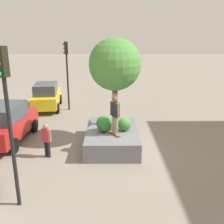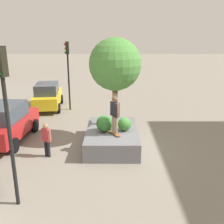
# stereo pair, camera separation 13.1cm
# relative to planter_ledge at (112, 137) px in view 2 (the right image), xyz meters

# --- Properties ---
(ground_plane) EXTENTS (120.00, 120.00, 0.00)m
(ground_plane) POSITION_rel_planter_ledge_xyz_m (-0.26, -0.12, -0.42)
(ground_plane) COLOR gray
(planter_ledge) EXTENTS (3.83, 2.50, 0.85)m
(planter_ledge) POSITION_rel_planter_ledge_xyz_m (0.00, 0.00, 0.00)
(planter_ledge) COLOR slate
(planter_ledge) RESTS_ON ground
(plaza_tree) EXTENTS (2.56, 2.56, 4.37)m
(plaza_tree) POSITION_rel_planter_ledge_xyz_m (0.77, -0.15, 3.49)
(plaza_tree) COLOR brown
(plaza_tree) RESTS_ON planter_ledge
(boxwood_shrub) EXTENTS (0.79, 0.79, 0.79)m
(boxwood_shrub) POSITION_rel_planter_ledge_xyz_m (-0.27, 0.36, 0.82)
(boxwood_shrub) COLOR #2D6628
(boxwood_shrub) RESTS_ON planter_ledge
(hedge_clump) EXTENTS (0.65, 0.65, 0.65)m
(hedge_clump) POSITION_rel_planter_ledge_xyz_m (-0.12, -0.60, 0.75)
(hedge_clump) COLOR #3D7A33
(hedge_clump) RESTS_ON planter_ledge
(skateboard) EXTENTS (0.79, 0.60, 0.07)m
(skateboard) POSITION_rel_planter_ledge_xyz_m (-0.66, -0.13, 0.48)
(skateboard) COLOR brown
(skateboard) RESTS_ON planter_ledge
(skateboarder) EXTENTS (0.52, 0.43, 1.77)m
(skateboarder) POSITION_rel_planter_ledge_xyz_m (-0.66, -0.13, 1.52)
(skateboarder) COLOR #847056
(skateboarder) RESTS_ON skateboard
(sedan_parked) EXTENTS (4.37, 2.22, 1.98)m
(sedan_parked) POSITION_rel_planter_ledge_xyz_m (0.53, 5.38, 0.58)
(sedan_parked) COLOR #B21E1E
(sedan_parked) RESTS_ON ground
(taxi_cab) EXTENTS (4.28, 2.30, 1.91)m
(taxi_cab) POSITION_rel_planter_ledge_xyz_m (6.61, 4.78, 0.55)
(taxi_cab) COLOR gold
(taxi_cab) RESTS_ON ground
(traffic_light_corner) EXTENTS (0.32, 0.36, 4.84)m
(traffic_light_corner) POSITION_rel_planter_ledge_xyz_m (6.29, 3.12, 2.86)
(traffic_light_corner) COLOR black
(traffic_light_corner) RESTS_ON ground
(traffic_light_median) EXTENTS (0.37, 0.35, 5.05)m
(traffic_light_median) POSITION_rel_planter_ledge_xyz_m (-4.64, 3.07, 2.99)
(traffic_light_median) COLOR black
(traffic_light_median) RESTS_ON ground
(passerby_with_bag) EXTENTS (0.38, 0.46, 1.58)m
(passerby_with_bag) POSITION_rel_planter_ledge_xyz_m (-1.21, 2.92, 0.49)
(passerby_with_bag) COLOR black
(passerby_with_bag) RESTS_ON ground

